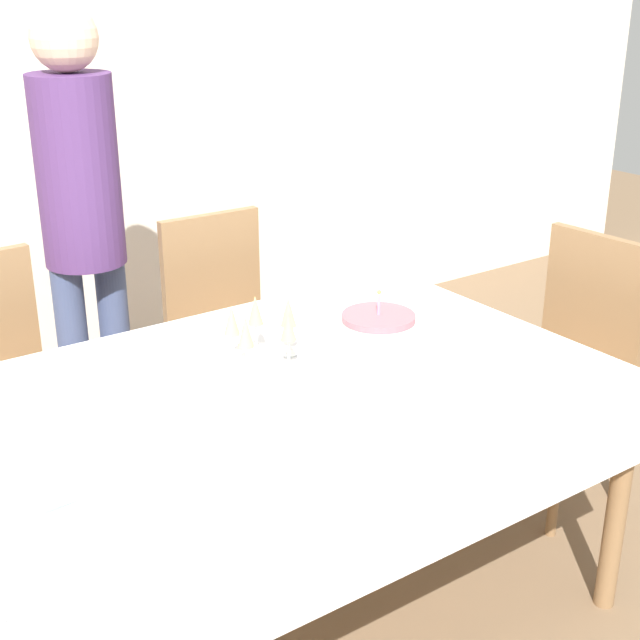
% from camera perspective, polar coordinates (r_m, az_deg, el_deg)
% --- Properties ---
extents(ground_plane, '(12.00, 12.00, 0.00)m').
position_cam_1_polar(ground_plane, '(2.76, -3.68, -18.75)').
color(ground_plane, brown).
extents(dining_table, '(1.92, 1.19, 0.74)m').
position_cam_1_polar(dining_table, '(2.39, -4.05, -6.89)').
color(dining_table, white).
rests_on(dining_table, ground_plane).
extents(dining_chair_far_right, '(0.43, 0.43, 0.94)m').
position_cam_1_polar(dining_chair_far_right, '(3.36, -5.94, -0.74)').
color(dining_chair_far_right, olive).
rests_on(dining_chair_far_right, ground_plane).
extents(dining_chair_right_end, '(0.44, 0.44, 0.94)m').
position_cam_1_polar(dining_chair_right_end, '(3.23, 15.72, -2.41)').
color(dining_chair_right_end, olive).
rests_on(dining_chair_right_end, ground_plane).
extents(birthday_cake, '(0.21, 0.21, 0.19)m').
position_cam_1_polar(birthday_cake, '(2.56, 3.74, -0.89)').
color(birthday_cake, silver).
rests_on(birthday_cake, dining_table).
extents(champagne_tray, '(0.29, 0.29, 0.18)m').
position_cam_1_polar(champagne_tray, '(2.47, -3.76, -1.13)').
color(champagne_tray, silver).
rests_on(champagne_tray, dining_table).
extents(plate_stack_main, '(0.24, 0.24, 0.06)m').
position_cam_1_polar(plate_stack_main, '(2.23, -3.09, -5.32)').
color(plate_stack_main, white).
rests_on(plate_stack_main, dining_table).
extents(plate_stack_dessert, '(0.19, 0.19, 0.05)m').
position_cam_1_polar(plate_stack_dessert, '(2.41, -5.70, -3.33)').
color(plate_stack_dessert, white).
rests_on(plate_stack_dessert, dining_table).
extents(cake_knife, '(0.30, 0.05, 0.00)m').
position_cam_1_polar(cake_knife, '(2.44, 6.01, -3.64)').
color(cake_knife, silver).
rests_on(cake_knife, dining_table).
extents(fork_pile, '(0.18, 0.08, 0.02)m').
position_cam_1_polar(fork_pile, '(1.90, -15.82, -12.15)').
color(fork_pile, silver).
rests_on(fork_pile, dining_table).
extents(napkin_pile, '(0.15, 0.15, 0.01)m').
position_cam_1_polar(napkin_pile, '(2.01, -15.86, -10.20)').
color(napkin_pile, '#8CC6E0').
rests_on(napkin_pile, dining_table).
extents(person_standing, '(0.28, 0.28, 1.69)m').
position_cam_1_polar(person_standing, '(3.19, -15.04, 7.05)').
color(person_standing, '#3F4C72').
rests_on(person_standing, ground_plane).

